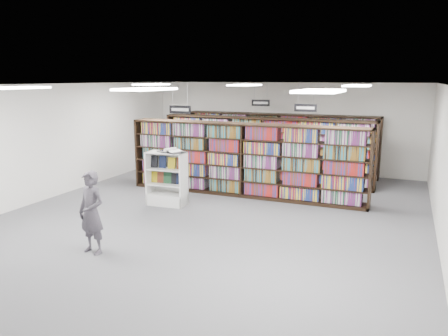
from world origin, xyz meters
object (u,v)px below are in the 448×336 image
at_px(open_book, 171,151).
at_px(shopper, 92,213).
at_px(endcap_display, 168,187).
at_px(bookshelf_row_near, 244,160).

xyz_separation_m(open_book, shopper, (0.20, -3.46, -0.66)).
bearing_deg(open_book, endcap_display, -161.56).
distance_m(open_book, shopper, 3.52).
height_order(bookshelf_row_near, open_book, bookshelf_row_near).
bearing_deg(bookshelf_row_near, shopper, -103.68).
bearing_deg(open_book, shopper, -65.37).
xyz_separation_m(endcap_display, shopper, (0.33, -3.46, 0.33)).
bearing_deg(shopper, endcap_display, 102.53).
distance_m(bookshelf_row_near, endcap_display, 2.35).
height_order(endcap_display, shopper, shopper).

